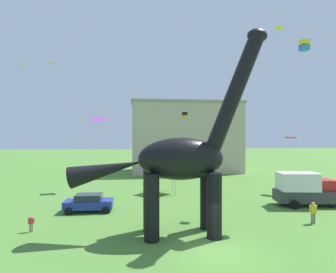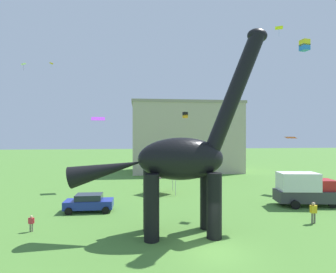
{
  "view_description": "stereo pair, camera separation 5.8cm",
  "coord_description": "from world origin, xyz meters",
  "px_view_note": "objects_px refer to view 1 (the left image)",
  "views": [
    {
      "loc": [
        -4.49,
        -15.5,
        6.81
      ],
      "look_at": [
        -2.2,
        4.63,
        6.71
      ],
      "focal_mm": 29.1,
      "sensor_mm": 36.0,
      "label": 1
    },
    {
      "loc": [
        -4.43,
        -15.51,
        6.81
      ],
      "look_at": [
        -2.2,
        4.63,
        6.71
      ],
      "focal_mm": 29.1,
      "sensor_mm": 36.0,
      "label": 2
    }
  ],
  "objects_px": {
    "kite_drifting": "(98,119)",
    "kite_apex": "(290,138)",
    "kite_near_high": "(160,154)",
    "dinosaur_sculpture": "(180,159)",
    "parked_sedan_left": "(89,202)",
    "person_vendor_side": "(313,210)",
    "kite_mid_center": "(51,63)",
    "kite_far_right": "(304,45)",
    "person_far_spectator": "(31,222)",
    "kite_mid_right": "(185,115)",
    "kite_high_right": "(23,64)",
    "festival_canopy_tent": "(162,172)",
    "kite_mid_left": "(279,28)",
    "parked_box_truck": "(304,189)"
  },
  "relations": [
    {
      "from": "kite_drifting",
      "to": "kite_far_right",
      "type": "distance_m",
      "value": 24.01
    },
    {
      "from": "kite_drifting",
      "to": "kite_far_right",
      "type": "height_order",
      "value": "kite_far_right"
    },
    {
      "from": "festival_canopy_tent",
      "to": "kite_near_high",
      "type": "bearing_deg",
      "value": -96.18
    },
    {
      "from": "dinosaur_sculpture",
      "to": "parked_box_truck",
      "type": "distance_m",
      "value": 14.89
    },
    {
      "from": "parked_sedan_left",
      "to": "dinosaur_sculpture",
      "type": "bearing_deg",
      "value": -41.03
    },
    {
      "from": "person_far_spectator",
      "to": "parked_box_truck",
      "type": "bearing_deg",
      "value": -150.0
    },
    {
      "from": "parked_box_truck",
      "to": "festival_canopy_tent",
      "type": "xyz_separation_m",
      "value": [
        -13.11,
        7.03,
        0.9
      ]
    },
    {
      "from": "kite_mid_left",
      "to": "kite_near_high",
      "type": "xyz_separation_m",
      "value": [
        -12.47,
        -6.29,
        -12.08
      ]
    },
    {
      "from": "parked_sedan_left",
      "to": "kite_far_right",
      "type": "distance_m",
      "value": 23.1
    },
    {
      "from": "dinosaur_sculpture",
      "to": "kite_mid_right",
      "type": "height_order",
      "value": "dinosaur_sculpture"
    },
    {
      "from": "kite_apex",
      "to": "person_vendor_side",
      "type": "bearing_deg",
      "value": -113.24
    },
    {
      "from": "kite_far_right",
      "to": "kite_mid_center",
      "type": "height_order",
      "value": "kite_mid_center"
    },
    {
      "from": "kite_high_right",
      "to": "kite_mid_center",
      "type": "xyz_separation_m",
      "value": [
        -0.27,
        10.3,
        2.75
      ]
    },
    {
      "from": "person_vendor_side",
      "to": "kite_mid_left",
      "type": "relative_size",
      "value": 1.79
    },
    {
      "from": "dinosaur_sculpture",
      "to": "parked_box_truck",
      "type": "relative_size",
      "value": 2.46
    },
    {
      "from": "parked_sedan_left",
      "to": "person_far_spectator",
      "type": "xyz_separation_m",
      "value": [
        -3.14,
        -4.77,
        -0.11
      ]
    },
    {
      "from": "person_far_spectator",
      "to": "festival_canopy_tent",
      "type": "distance_m",
      "value": 15.58
    },
    {
      "from": "person_far_spectator",
      "to": "kite_mid_center",
      "type": "bearing_deg",
      "value": -57.44
    },
    {
      "from": "person_vendor_side",
      "to": "kite_mid_center",
      "type": "height_order",
      "value": "kite_mid_center"
    },
    {
      "from": "kite_mid_center",
      "to": "kite_near_high",
      "type": "xyz_separation_m",
      "value": [
        14.03,
        -21.52,
        -11.74
      ]
    },
    {
      "from": "dinosaur_sculpture",
      "to": "kite_far_right",
      "type": "distance_m",
      "value": 14.84
    },
    {
      "from": "kite_apex",
      "to": "dinosaur_sculpture",
      "type": "bearing_deg",
      "value": -140.99
    },
    {
      "from": "kite_drifting",
      "to": "kite_near_high",
      "type": "height_order",
      "value": "kite_drifting"
    },
    {
      "from": "kite_far_right",
      "to": "kite_apex",
      "type": "distance_m",
      "value": 12.98
    },
    {
      "from": "kite_far_right",
      "to": "kite_near_high",
      "type": "relative_size",
      "value": 0.66
    },
    {
      "from": "festival_canopy_tent",
      "to": "kite_drifting",
      "type": "height_order",
      "value": "kite_drifting"
    },
    {
      "from": "parked_box_truck",
      "to": "kite_apex",
      "type": "relative_size",
      "value": 3.72
    },
    {
      "from": "kite_far_right",
      "to": "kite_apex",
      "type": "bearing_deg",
      "value": 65.22
    },
    {
      "from": "parked_sedan_left",
      "to": "kite_mid_right",
      "type": "height_order",
      "value": "kite_mid_right"
    },
    {
      "from": "kite_apex",
      "to": "kite_high_right",
      "type": "xyz_separation_m",
      "value": [
        -30.55,
        -0.21,
        7.94
      ]
    },
    {
      "from": "parked_sedan_left",
      "to": "kite_apex",
      "type": "distance_m",
      "value": 24.18
    },
    {
      "from": "person_far_spectator",
      "to": "kite_far_right",
      "type": "relative_size",
      "value": 1.28
    },
    {
      "from": "parked_sedan_left",
      "to": "kite_near_high",
      "type": "xyz_separation_m",
      "value": [
        5.9,
        -5.31,
        4.66
      ]
    },
    {
      "from": "dinosaur_sculpture",
      "to": "kite_apex",
      "type": "xyz_separation_m",
      "value": [
        15.48,
        12.54,
        1.33
      ]
    },
    {
      "from": "kite_mid_center",
      "to": "kite_mid_left",
      "type": "bearing_deg",
      "value": -29.89
    },
    {
      "from": "kite_mid_right",
      "to": "kite_far_right",
      "type": "bearing_deg",
      "value": -69.73
    },
    {
      "from": "person_vendor_side",
      "to": "parked_box_truck",
      "type": "bearing_deg",
      "value": -4.83
    },
    {
      "from": "person_far_spectator",
      "to": "kite_mid_right",
      "type": "relative_size",
      "value": 1.27
    },
    {
      "from": "parked_sedan_left",
      "to": "kite_drifting",
      "type": "height_order",
      "value": "kite_drifting"
    },
    {
      "from": "kite_drifting",
      "to": "kite_mid_left",
      "type": "distance_m",
      "value": 22.9
    },
    {
      "from": "person_vendor_side",
      "to": "festival_canopy_tent",
      "type": "height_order",
      "value": "festival_canopy_tent"
    },
    {
      "from": "person_far_spectator",
      "to": "kite_far_right",
      "type": "distance_m",
      "value": 25.57
    },
    {
      "from": "parked_sedan_left",
      "to": "festival_canopy_tent",
      "type": "relative_size",
      "value": 1.34
    },
    {
      "from": "festival_canopy_tent",
      "to": "kite_mid_right",
      "type": "relative_size",
      "value": 3.47
    },
    {
      "from": "dinosaur_sculpture",
      "to": "festival_canopy_tent",
      "type": "xyz_separation_m",
      "value": [
        -0.01,
        13.15,
        -2.64
      ]
    },
    {
      "from": "person_far_spectator",
      "to": "person_vendor_side",
      "type": "distance_m",
      "value": 20.93
    },
    {
      "from": "kite_high_right",
      "to": "kite_mid_center",
      "type": "bearing_deg",
      "value": 91.51
    },
    {
      "from": "parked_sedan_left",
      "to": "kite_far_right",
      "type": "relative_size",
      "value": 4.67
    },
    {
      "from": "person_vendor_side",
      "to": "kite_mid_left",
      "type": "height_order",
      "value": "kite_mid_left"
    },
    {
      "from": "kite_drifting",
      "to": "kite_apex",
      "type": "bearing_deg",
      "value": -10.19
    }
  ]
}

